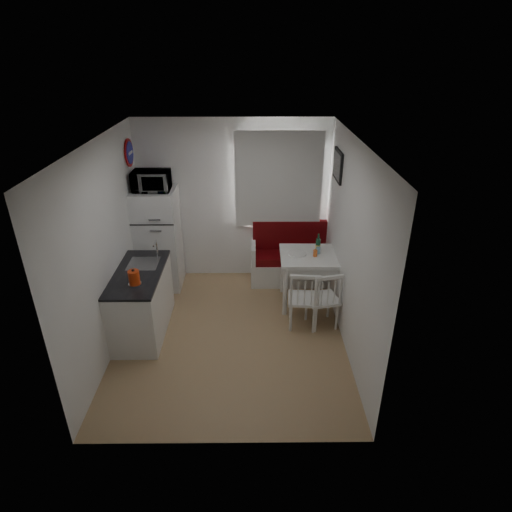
{
  "coord_description": "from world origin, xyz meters",
  "views": [
    {
      "loc": [
        0.3,
        -4.72,
        3.57
      ],
      "look_at": [
        0.34,
        0.5,
        0.95
      ],
      "focal_mm": 30.0,
      "sensor_mm": 36.0,
      "label": 1
    }
  ],
  "objects_px": {
    "bench": "(293,262)",
    "fridge": "(159,239)",
    "dining_table": "(318,260)",
    "kettle": "(134,278)",
    "kitchen_counter": "(142,301)",
    "chair_right": "(324,295)",
    "wine_bottle": "(318,243)",
    "chair_left": "(305,295)",
    "microwave": "(151,181)"
  },
  "relations": [
    {
      "from": "chair_right",
      "to": "fridge",
      "type": "distance_m",
      "value": 2.75
    },
    {
      "from": "chair_left",
      "to": "fridge",
      "type": "height_order",
      "value": "fridge"
    },
    {
      "from": "kitchen_counter",
      "to": "kettle",
      "type": "bearing_deg",
      "value": -81.61
    },
    {
      "from": "kitchen_counter",
      "to": "chair_left",
      "type": "bearing_deg",
      "value": -0.16
    },
    {
      "from": "kitchen_counter",
      "to": "chair_left",
      "type": "relative_size",
      "value": 2.77
    },
    {
      "from": "bench",
      "to": "kettle",
      "type": "distance_m",
      "value": 2.79
    },
    {
      "from": "bench",
      "to": "kettle",
      "type": "bearing_deg",
      "value": -141.32
    },
    {
      "from": "fridge",
      "to": "microwave",
      "type": "bearing_deg",
      "value": -90.0
    },
    {
      "from": "dining_table",
      "to": "chair_right",
      "type": "height_order",
      "value": "chair_right"
    },
    {
      "from": "bench",
      "to": "dining_table",
      "type": "xyz_separation_m",
      "value": [
        0.28,
        -0.7,
        0.4
      ]
    },
    {
      "from": "kitchen_counter",
      "to": "chair_right",
      "type": "bearing_deg",
      "value": -0.11
    },
    {
      "from": "bench",
      "to": "chair_left",
      "type": "relative_size",
      "value": 2.92
    },
    {
      "from": "chair_right",
      "to": "bench",
      "type": "bearing_deg",
      "value": 89.77
    },
    {
      "from": "chair_right",
      "to": "kettle",
      "type": "bearing_deg",
      "value": 175.74
    },
    {
      "from": "chair_left",
      "to": "kettle",
      "type": "bearing_deg",
      "value": -166.81
    },
    {
      "from": "dining_table",
      "to": "kettle",
      "type": "distance_m",
      "value": 2.61
    },
    {
      "from": "bench",
      "to": "fridge",
      "type": "relative_size",
      "value": 0.86
    },
    {
      "from": "bench",
      "to": "dining_table",
      "type": "distance_m",
      "value": 0.85
    },
    {
      "from": "bench",
      "to": "chair_right",
      "type": "xyz_separation_m",
      "value": [
        0.29,
        -1.36,
        0.21
      ]
    },
    {
      "from": "chair_left",
      "to": "wine_bottle",
      "type": "distance_m",
      "value": 0.9
    },
    {
      "from": "dining_table",
      "to": "kettle",
      "type": "relative_size",
      "value": 5.06
    },
    {
      "from": "dining_table",
      "to": "kettle",
      "type": "xyz_separation_m",
      "value": [
        -2.39,
        -0.99,
        0.28
      ]
    },
    {
      "from": "dining_table",
      "to": "fridge",
      "type": "height_order",
      "value": "fridge"
    },
    {
      "from": "dining_table",
      "to": "fridge",
      "type": "xyz_separation_m",
      "value": [
        -2.42,
        0.59,
        0.08
      ]
    },
    {
      "from": "kitchen_counter",
      "to": "chair_right",
      "type": "distance_m",
      "value": 2.45
    },
    {
      "from": "chair_right",
      "to": "fridge",
      "type": "bearing_deg",
      "value": 140.69
    },
    {
      "from": "chair_right",
      "to": "microwave",
      "type": "distance_m",
      "value": 2.97
    },
    {
      "from": "chair_left",
      "to": "microwave",
      "type": "bearing_deg",
      "value": 155.53
    },
    {
      "from": "dining_table",
      "to": "chair_left",
      "type": "distance_m",
      "value": 0.73
    },
    {
      "from": "bench",
      "to": "kettle",
      "type": "xyz_separation_m",
      "value": [
        -2.11,
        -1.69,
        0.68
      ]
    },
    {
      "from": "wine_bottle",
      "to": "fridge",
      "type": "bearing_deg",
      "value": 168.62
    },
    {
      "from": "kitchen_counter",
      "to": "bench",
      "type": "height_order",
      "value": "kitchen_counter"
    },
    {
      "from": "kitchen_counter",
      "to": "microwave",
      "type": "relative_size",
      "value": 2.47
    },
    {
      "from": "chair_left",
      "to": "chair_right",
      "type": "distance_m",
      "value": 0.26
    },
    {
      "from": "dining_table",
      "to": "wine_bottle",
      "type": "distance_m",
      "value": 0.26
    },
    {
      "from": "bench",
      "to": "kettle",
      "type": "height_order",
      "value": "kettle"
    },
    {
      "from": "bench",
      "to": "microwave",
      "type": "bearing_deg",
      "value": -175.67
    },
    {
      "from": "kitchen_counter",
      "to": "microwave",
      "type": "height_order",
      "value": "microwave"
    },
    {
      "from": "fridge",
      "to": "microwave",
      "type": "distance_m",
      "value": 0.96
    },
    {
      "from": "bench",
      "to": "chair_right",
      "type": "height_order",
      "value": "bench"
    },
    {
      "from": "chair_right",
      "to": "fridge",
      "type": "height_order",
      "value": "fridge"
    },
    {
      "from": "chair_left",
      "to": "fridge",
      "type": "distance_m",
      "value": 2.52
    },
    {
      "from": "dining_table",
      "to": "bench",
      "type": "bearing_deg",
      "value": 112.67
    },
    {
      "from": "kettle",
      "to": "wine_bottle",
      "type": "xyz_separation_m",
      "value": [
        2.4,
        1.09,
        -0.05
      ]
    },
    {
      "from": "chair_left",
      "to": "kettle",
      "type": "distance_m",
      "value": 2.22
    },
    {
      "from": "fridge",
      "to": "chair_right",
      "type": "bearing_deg",
      "value": -27.2
    },
    {
      "from": "chair_right",
      "to": "microwave",
      "type": "bearing_deg",
      "value": 141.63
    },
    {
      "from": "chair_right",
      "to": "fridge",
      "type": "relative_size",
      "value": 0.3
    },
    {
      "from": "kitchen_counter",
      "to": "chair_right",
      "type": "relative_size",
      "value": 2.73
    },
    {
      "from": "chair_left",
      "to": "kettle",
      "type": "relative_size",
      "value": 2.19
    }
  ]
}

